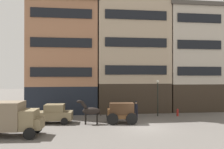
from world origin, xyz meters
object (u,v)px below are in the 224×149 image
object	(u,v)px
pedestrian_officer	(136,108)
delivery_truck_near	(11,118)
streetlamp_curbside	(158,93)
draft_horse	(90,111)
sedan_dark	(53,114)
fire_hydrant_curbside	(178,112)
cargo_wagon	(121,111)

from	to	relation	value
pedestrian_officer	delivery_truck_near	bearing A→B (deg)	-150.59
pedestrian_officer	streetlamp_curbside	distance (m)	3.12
draft_horse	delivery_truck_near	xyz separation A→B (m)	(-6.07, -3.45, 0.15)
delivery_truck_near	pedestrian_officer	world-z (taller)	delivery_truck_near
delivery_truck_near	sedan_dark	distance (m)	5.05
pedestrian_officer	fire_hydrant_curbside	size ratio (longest dim) A/B	2.16
cargo_wagon	draft_horse	size ratio (longest dim) A/B	1.28
draft_horse	sedan_dark	size ratio (longest dim) A/B	0.62
draft_horse	delivery_truck_near	size ratio (longest dim) A/B	0.53
delivery_truck_near	pedestrian_officer	bearing A→B (deg)	29.41
sedan_dark	streetlamp_curbside	size ratio (longest dim) A/B	0.92
draft_horse	streetlamp_curbside	size ratio (longest dim) A/B	0.57
streetlamp_curbside	pedestrian_officer	bearing A→B (deg)	-171.94
draft_horse	cargo_wagon	bearing A→B (deg)	-0.07
draft_horse	fire_hydrant_curbside	distance (m)	10.45
streetlamp_curbside	draft_horse	bearing A→B (deg)	-157.34
delivery_truck_near	fire_hydrant_curbside	distance (m)	17.31
draft_horse	fire_hydrant_curbside	size ratio (longest dim) A/B	2.83
draft_horse	delivery_truck_near	bearing A→B (deg)	-150.37
delivery_truck_near	fire_hydrant_curbside	world-z (taller)	delivery_truck_near
delivery_truck_near	streetlamp_curbside	size ratio (longest dim) A/B	1.08
delivery_truck_near	streetlamp_curbside	xyz separation A→B (m)	(13.79, 6.67, 1.25)
streetlamp_curbside	cargo_wagon	bearing A→B (deg)	-145.92
delivery_truck_near	fire_hydrant_curbside	bearing A→B (deg)	21.84
pedestrian_officer	fire_hydrant_curbside	xyz separation A→B (m)	(4.86, 0.13, -0.55)
delivery_truck_near	sedan_dark	world-z (taller)	delivery_truck_near
fire_hydrant_curbside	cargo_wagon	bearing A→B (deg)	-156.99
sedan_dark	fire_hydrant_curbside	xyz separation A→B (m)	(13.52, 2.09, -0.49)
pedestrian_officer	fire_hydrant_curbside	distance (m)	4.89
cargo_wagon	pedestrian_officer	size ratio (longest dim) A/B	1.67
streetlamp_curbside	fire_hydrant_curbside	world-z (taller)	streetlamp_curbside
sedan_dark	fire_hydrant_curbside	distance (m)	13.69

